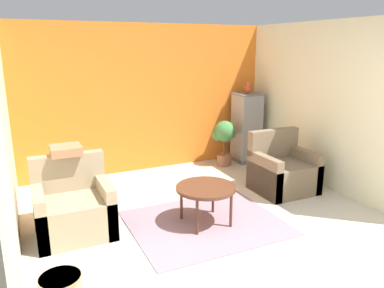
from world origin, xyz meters
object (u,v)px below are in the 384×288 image
Objects in this scene: armchair_right at (283,172)px; parrot at (248,88)px; birdcage at (247,128)px; coffee_table at (206,190)px; potted_plant at (224,137)px; armchair_left at (73,210)px.

parrot reaches higher than armchair_right.
birdcage is 5.96× the size of parrot.
potted_plant is at bearing 54.70° from coffee_table.
coffee_table is 2.38m from potted_plant.
birdcage is 0.53m from potted_plant.
potted_plant reaches higher than coffee_table.
birdcage is at bearing -90.00° from parrot.
birdcage is at bearing 24.94° from armchair_left.
coffee_table is at bearing -125.30° from potted_plant.
potted_plant is (1.37, 1.94, 0.10)m from coffee_table.
armchair_right is 1.49m from potted_plant.
armchair_left is 4.14× the size of parrot.
parrot is (3.39, 1.58, 1.09)m from armchair_left.
armchair_right is (3.05, 0.05, 0.00)m from armchair_left.
armchair_right is 1.08× the size of potted_plant.
coffee_table is 3.37× the size of parrot.
coffee_table is 0.88× the size of potted_plant.
potted_plant is (2.87, 1.51, 0.24)m from armchair_left.
potted_plant is (-0.52, -0.07, -0.10)m from birdcage.
parrot is at bearing 77.41° from armchair_right.
birdcage is at bearing 7.51° from potted_plant.
coffee_table is 1.57m from armchair_left.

